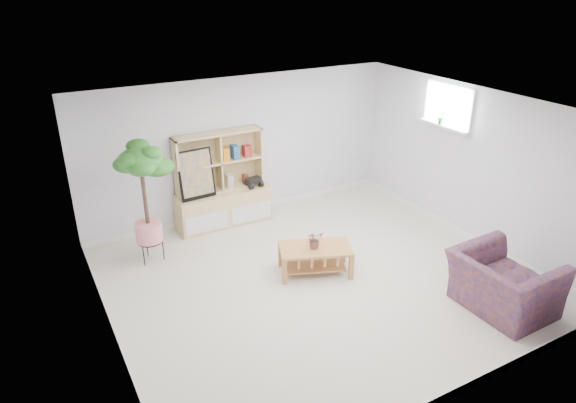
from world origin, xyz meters
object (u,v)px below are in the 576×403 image
coffee_table (315,260)px  floor_tree (146,205)px  armchair (504,280)px  storage_unit (222,180)px

coffee_table → floor_tree: size_ratio=0.55×
floor_tree → armchair: (3.53, -3.32, -0.48)m
storage_unit → floor_tree: bearing=-156.5°
floor_tree → armchair: 4.87m
coffee_table → armchair: (1.59, -1.87, 0.22)m
storage_unit → coffee_table: size_ratio=1.59×
storage_unit → armchair: bearing=-61.6°
floor_tree → coffee_table: bearing=-36.8°
storage_unit → armchair: storage_unit is taller
coffee_table → armchair: size_ratio=0.86×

